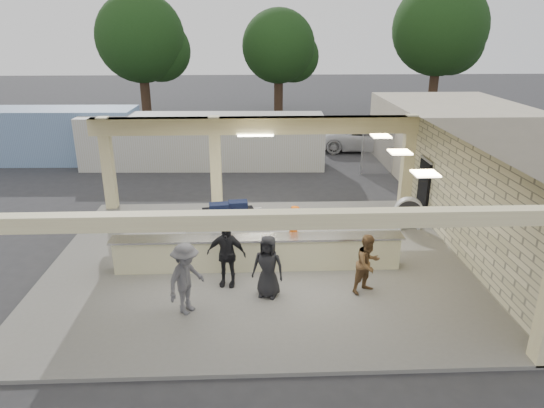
{
  "coord_description": "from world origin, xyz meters",
  "views": [
    {
      "loc": [
        -0.11,
        -12.89,
        6.6
      ],
      "look_at": [
        0.46,
        1.0,
        1.5
      ],
      "focal_mm": 32.0,
      "sensor_mm": 36.0,
      "label": 1
    }
  ],
  "objects_px": {
    "passenger_a": "(368,264)",
    "car_white_a": "(365,138)",
    "container_white": "(203,141)",
    "passenger_c": "(186,279)",
    "luggage_cart": "(224,224)",
    "car_white_b": "(496,140)",
    "passenger_d": "(268,266)",
    "car_dark": "(383,131)",
    "container_blue": "(33,135)",
    "baggage_handler": "(293,231)",
    "passenger_b": "(226,254)",
    "baggage_counter": "(258,253)",
    "drum_fan": "(409,212)"
  },
  "relations": [
    {
      "from": "passenger_a",
      "to": "car_white_b",
      "type": "relative_size",
      "value": 0.36
    },
    {
      "from": "passenger_c",
      "to": "car_white_b",
      "type": "bearing_deg",
      "value": -10.98
    },
    {
      "from": "passenger_a",
      "to": "passenger_c",
      "type": "bearing_deg",
      "value": 157.17
    },
    {
      "from": "luggage_cart",
      "to": "baggage_handler",
      "type": "distance_m",
      "value": 2.2
    },
    {
      "from": "luggage_cart",
      "to": "passenger_b",
      "type": "bearing_deg",
      "value": -94.19
    },
    {
      "from": "baggage_counter",
      "to": "container_blue",
      "type": "relative_size",
      "value": 0.78
    },
    {
      "from": "passenger_a",
      "to": "car_white_b",
      "type": "xyz_separation_m",
      "value": [
        10.57,
        14.86,
        -0.2
      ]
    },
    {
      "from": "container_white",
      "to": "container_blue",
      "type": "distance_m",
      "value": 8.89
    },
    {
      "from": "passenger_b",
      "to": "container_white",
      "type": "distance_m",
      "value": 12.31
    },
    {
      "from": "passenger_a",
      "to": "car_white_a",
      "type": "bearing_deg",
      "value": 45.14
    },
    {
      "from": "luggage_cart",
      "to": "passenger_c",
      "type": "relative_size",
      "value": 1.5
    },
    {
      "from": "drum_fan",
      "to": "container_blue",
      "type": "height_order",
      "value": "container_blue"
    },
    {
      "from": "luggage_cart",
      "to": "container_blue",
      "type": "xyz_separation_m",
      "value": [
        -10.31,
        11.07,
        0.48
      ]
    },
    {
      "from": "baggage_handler",
      "to": "container_blue",
      "type": "relative_size",
      "value": 0.15
    },
    {
      "from": "passenger_a",
      "to": "container_blue",
      "type": "height_order",
      "value": "container_blue"
    },
    {
      "from": "luggage_cart",
      "to": "car_white_a",
      "type": "bearing_deg",
      "value": 51.68
    },
    {
      "from": "container_white",
      "to": "baggage_counter",
      "type": "bearing_deg",
      "value": -75.19
    },
    {
      "from": "container_white",
      "to": "container_blue",
      "type": "xyz_separation_m",
      "value": [
        -8.8,
        1.26,
        0.08
      ]
    },
    {
      "from": "drum_fan",
      "to": "container_white",
      "type": "height_order",
      "value": "container_white"
    },
    {
      "from": "passenger_c",
      "to": "car_dark",
      "type": "relative_size",
      "value": 0.43
    },
    {
      "from": "car_white_b",
      "to": "container_blue",
      "type": "bearing_deg",
      "value": 79.79
    },
    {
      "from": "passenger_d",
      "to": "drum_fan",
      "type": "bearing_deg",
      "value": 58.94
    },
    {
      "from": "baggage_handler",
      "to": "car_dark",
      "type": "height_order",
      "value": "baggage_handler"
    },
    {
      "from": "passenger_a",
      "to": "car_white_a",
      "type": "distance_m",
      "value": 16.07
    },
    {
      "from": "car_white_a",
      "to": "car_dark",
      "type": "height_order",
      "value": "car_white_a"
    },
    {
      "from": "drum_fan",
      "to": "car_white_b",
      "type": "height_order",
      "value": "car_white_b"
    },
    {
      "from": "passenger_a",
      "to": "container_blue",
      "type": "relative_size",
      "value": 0.15
    },
    {
      "from": "luggage_cart",
      "to": "container_blue",
      "type": "distance_m",
      "value": 15.14
    },
    {
      "from": "baggage_handler",
      "to": "passenger_b",
      "type": "xyz_separation_m",
      "value": [
        -1.9,
        -1.69,
        0.09
      ]
    },
    {
      "from": "container_white",
      "to": "baggage_handler",
      "type": "bearing_deg",
      "value": -68.93
    },
    {
      "from": "drum_fan",
      "to": "passenger_a",
      "type": "bearing_deg",
      "value": -107.79
    },
    {
      "from": "drum_fan",
      "to": "baggage_handler",
      "type": "bearing_deg",
      "value": -142.41
    },
    {
      "from": "car_white_a",
      "to": "container_blue",
      "type": "height_order",
      "value": "container_blue"
    },
    {
      "from": "passenger_c",
      "to": "passenger_d",
      "type": "xyz_separation_m",
      "value": [
        1.96,
        0.68,
        -0.07
      ]
    },
    {
      "from": "car_dark",
      "to": "container_white",
      "type": "bearing_deg",
      "value": 138.96
    },
    {
      "from": "luggage_cart",
      "to": "passenger_d",
      "type": "distance_m",
      "value": 3.23
    },
    {
      "from": "passenger_d",
      "to": "car_dark",
      "type": "xyz_separation_m",
      "value": [
        7.53,
        17.79,
        -0.23
      ]
    },
    {
      "from": "baggage_counter",
      "to": "container_blue",
      "type": "bearing_deg",
      "value": 132.09
    },
    {
      "from": "passenger_d",
      "to": "car_dark",
      "type": "distance_m",
      "value": 19.32
    },
    {
      "from": "baggage_handler",
      "to": "passenger_d",
      "type": "xyz_separation_m",
      "value": [
        -0.83,
        -2.29,
        0.03
      ]
    },
    {
      "from": "baggage_counter",
      "to": "luggage_cart",
      "type": "height_order",
      "value": "luggage_cart"
    },
    {
      "from": "container_white",
      "to": "passenger_c",
      "type": "bearing_deg",
      "value": -84.41
    },
    {
      "from": "passenger_d",
      "to": "container_blue",
      "type": "relative_size",
      "value": 0.16
    },
    {
      "from": "baggage_handler",
      "to": "passenger_c",
      "type": "height_order",
      "value": "passenger_c"
    },
    {
      "from": "luggage_cart",
      "to": "container_white",
      "type": "distance_m",
      "value": 9.94
    },
    {
      "from": "baggage_counter",
      "to": "passenger_a",
      "type": "xyz_separation_m",
      "value": [
        2.8,
        -1.4,
        0.31
      ]
    },
    {
      "from": "baggage_handler",
      "to": "car_white_a",
      "type": "relative_size",
      "value": 0.32
    },
    {
      "from": "car_white_a",
      "to": "car_white_b",
      "type": "relative_size",
      "value": 1.14
    },
    {
      "from": "car_dark",
      "to": "container_white",
      "type": "distance_m",
      "value": 11.47
    },
    {
      "from": "baggage_handler",
      "to": "luggage_cart",
      "type": "bearing_deg",
      "value": -73.67
    }
  ]
}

